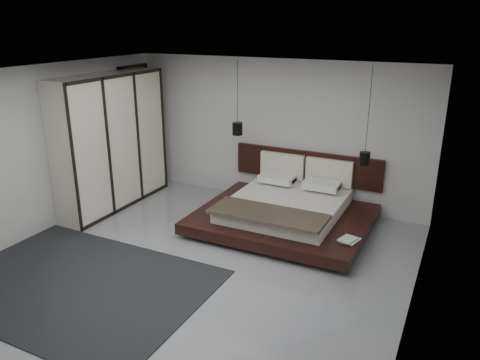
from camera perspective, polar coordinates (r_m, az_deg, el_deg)
The scene contains 14 objects.
floor at distance 7.18m, azimuth -5.11°, elevation -10.11°, with size 6.00×6.00×0.00m, color gray.
ceiling at distance 6.31m, azimuth -5.86°, elevation 12.71°, with size 6.00×6.00×0.00m, color white.
wall_back at distance 9.20m, azimuth 4.38°, elevation 5.88°, with size 6.00×6.00×0.00m, color beige.
wall_front at distance 4.56m, azimuth -25.86°, elevation -10.27°, with size 6.00×6.00×0.00m, color beige.
wall_left at distance 8.52m, azimuth -22.96°, elevation 3.34°, with size 6.00×6.00×0.00m, color beige.
wall_right at distance 5.72m, azimuth 21.16°, elevation -3.69°, with size 6.00×6.00×0.00m, color beige.
lattice_screen at distance 10.22m, azimuth -12.45°, elevation 6.24°, with size 0.05×0.90×2.60m, color black.
bed at distance 8.33m, azimuth 5.63°, elevation -3.58°, with size 2.91×2.45×1.10m.
book_lower at distance 7.43m, azimuth 12.45°, elevation -6.95°, with size 0.24×0.32×0.03m, color #99724C.
book_upper at distance 7.40m, azimuth 12.25°, elevation -6.84°, with size 0.21×0.29×0.02m, color #99724C.
pendant_left at distance 8.82m, azimuth -0.31°, elevation 6.29°, with size 0.19×0.19×1.38m.
pendant_right at distance 8.13m, azimuth 14.95°, elevation 2.61°, with size 0.18×0.18×1.64m.
wardrobe at distance 9.26m, azimuth -15.40°, elevation 4.53°, with size 0.61×2.60×2.55m.
rug at distance 7.01m, azimuth -19.24°, elevation -11.90°, with size 3.60×2.57×0.02m, color black.
Camera 1 is at (3.33, -5.32, 3.48)m, focal length 35.00 mm.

